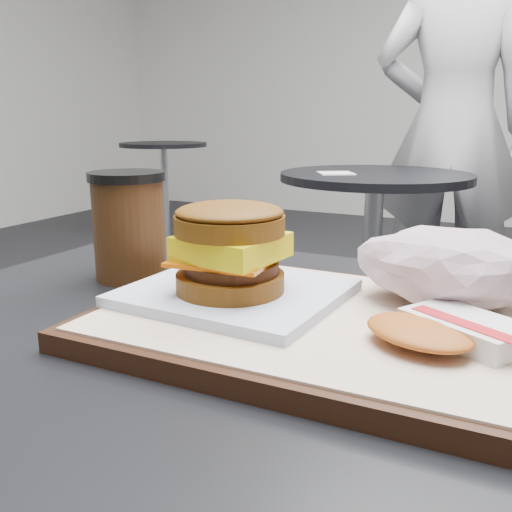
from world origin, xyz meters
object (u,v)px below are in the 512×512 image
(patron, at_px, (452,129))
(serving_tray, at_px, (320,324))
(breakfast_sandwich, at_px, (232,259))
(neighbor_table, at_px, (373,226))
(coffee_cup, at_px, (129,224))
(hash_brown, at_px, (445,330))
(crumpled_wrapper, at_px, (446,266))

(patron, bearing_deg, serving_tray, 87.63)
(breakfast_sandwich, relative_size, neighbor_table, 0.26)
(breakfast_sandwich, height_order, coffee_cup, coffee_cup)
(hash_brown, relative_size, crumpled_wrapper, 0.86)
(serving_tray, xyz_separation_m, breakfast_sandwich, (-0.09, -0.00, 0.05))
(crumpled_wrapper, bearing_deg, hash_brown, -80.63)
(breakfast_sandwich, distance_m, coffee_cup, 0.19)
(serving_tray, bearing_deg, hash_brown, -11.48)
(coffee_cup, bearing_deg, hash_brown, -13.96)
(serving_tray, distance_m, crumpled_wrapper, 0.13)
(coffee_cup, xyz_separation_m, patron, (0.07, 2.04, 0.06))
(hash_brown, bearing_deg, breakfast_sandwich, 174.44)
(crumpled_wrapper, bearing_deg, breakfast_sandwich, -155.07)
(patron, bearing_deg, neighbor_table, 60.68)
(breakfast_sandwich, distance_m, patron, 2.11)
(hash_brown, bearing_deg, coffee_cup, 166.04)
(serving_tray, relative_size, breakfast_sandwich, 1.91)
(coffee_cup, bearing_deg, breakfast_sandwich, -22.49)
(serving_tray, xyz_separation_m, coffee_cup, (-0.26, 0.07, 0.05))
(hash_brown, xyz_separation_m, crumpled_wrapper, (-0.02, 0.10, 0.02))
(serving_tray, xyz_separation_m, patron, (-0.19, 2.11, 0.12))
(coffee_cup, bearing_deg, crumpled_wrapper, 1.46)
(coffee_cup, distance_m, neighbor_table, 1.59)
(neighbor_table, bearing_deg, breakfast_sandwich, -79.71)
(patron, bearing_deg, crumpled_wrapper, 90.36)
(breakfast_sandwich, bearing_deg, neighbor_table, 100.29)
(serving_tray, bearing_deg, coffee_cup, 165.04)
(coffee_cup, xyz_separation_m, neighbor_table, (-0.12, 1.56, -0.28))
(coffee_cup, relative_size, neighbor_table, 0.17)
(hash_brown, height_order, crumpled_wrapper, crumpled_wrapper)
(crumpled_wrapper, bearing_deg, patron, 97.95)
(serving_tray, distance_m, hash_brown, 0.11)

